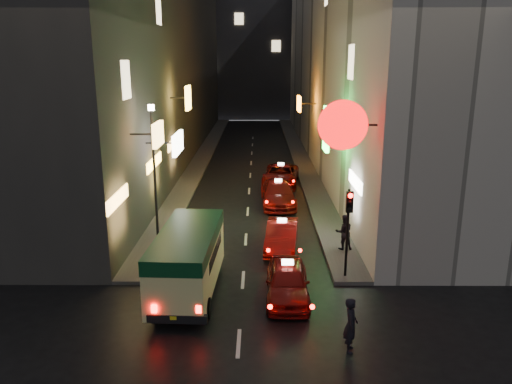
{
  "coord_description": "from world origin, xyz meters",
  "views": [
    {
      "loc": [
        0.59,
        -9.43,
        8.37
      ],
      "look_at": [
        0.49,
        13.0,
        2.35
      ],
      "focal_mm": 35.0,
      "sensor_mm": 36.0,
      "label": 1
    }
  ],
  "objects_px": {
    "minibus": "(188,255)",
    "pedestrian_crossing": "(351,321)",
    "taxi_near": "(287,278)",
    "traffic_light": "(349,215)",
    "lamp_post": "(154,163)"
  },
  "relations": [
    {
      "from": "minibus",
      "to": "pedestrian_crossing",
      "type": "height_order",
      "value": "minibus"
    },
    {
      "from": "minibus",
      "to": "traffic_light",
      "type": "xyz_separation_m",
      "value": [
        5.95,
        1.13,
        1.17
      ]
    },
    {
      "from": "traffic_light",
      "to": "lamp_post",
      "type": "xyz_separation_m",
      "value": [
        -8.2,
        4.53,
        1.04
      ]
    },
    {
      "from": "traffic_light",
      "to": "lamp_post",
      "type": "relative_size",
      "value": 0.56
    },
    {
      "from": "minibus",
      "to": "taxi_near",
      "type": "distance_m",
      "value": 3.68
    },
    {
      "from": "minibus",
      "to": "taxi_near",
      "type": "height_order",
      "value": "minibus"
    },
    {
      "from": "taxi_near",
      "to": "traffic_light",
      "type": "relative_size",
      "value": 1.37
    },
    {
      "from": "taxi_near",
      "to": "lamp_post",
      "type": "relative_size",
      "value": 0.77
    },
    {
      "from": "pedestrian_crossing",
      "to": "traffic_light",
      "type": "height_order",
      "value": "traffic_light"
    },
    {
      "from": "minibus",
      "to": "traffic_light",
      "type": "distance_m",
      "value": 6.16
    },
    {
      "from": "taxi_near",
      "to": "minibus",
      "type": "bearing_deg",
      "value": 174.51
    },
    {
      "from": "traffic_light",
      "to": "pedestrian_crossing",
      "type": "bearing_deg",
      "value": -98.24
    },
    {
      "from": "pedestrian_crossing",
      "to": "traffic_light",
      "type": "xyz_separation_m",
      "value": [
        0.7,
        4.84,
        1.73
      ]
    },
    {
      "from": "minibus",
      "to": "pedestrian_crossing",
      "type": "xyz_separation_m",
      "value": [
        5.25,
        -3.71,
        -0.56
      ]
    },
    {
      "from": "minibus",
      "to": "lamp_post",
      "type": "bearing_deg",
      "value": 111.72
    }
  ]
}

